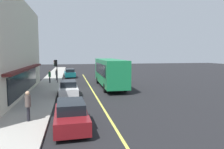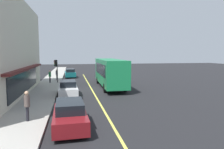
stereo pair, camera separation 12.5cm
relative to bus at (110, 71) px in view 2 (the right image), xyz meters
name	(u,v)px [view 2 (the right image)]	position (x,y,z in m)	size (l,w,h in m)	color
ground	(92,90)	(-1.44, 2.41, -1.99)	(120.00, 120.00, 0.00)	black
sidewalk	(45,91)	(-1.44, 7.75, -1.91)	(80.00, 3.03, 0.15)	#9E9B93
lane_centre_stripe	(92,90)	(-1.44, 2.41, -1.98)	(36.00, 0.16, 0.01)	#D8D14C
bus	(110,71)	(0.00, 0.00, 0.00)	(11.17, 2.75, 3.50)	#197F47
traffic_light	(56,66)	(4.50, 6.85, 0.55)	(0.30, 0.52, 3.20)	#2D2D33
car_white	(68,89)	(-4.52, 5.10, -1.24)	(4.35, 1.97, 1.52)	white
car_teal	(70,73)	(11.96, 4.97, -1.24)	(4.40, 2.07, 1.52)	#14666B
car_maroon	(70,115)	(-13.68, 4.87, -1.24)	(4.36, 1.98, 1.52)	maroon
pedestrian_by_curb	(50,75)	(4.59, 7.73, -0.80)	(0.34, 0.34, 1.73)	black
pedestrian_at_corner	(57,74)	(7.33, 6.96, -0.83)	(0.34, 0.34, 1.67)	black
pedestrian_near_storefront	(27,103)	(-12.44, 7.40, -0.72)	(0.34, 0.34, 1.85)	black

